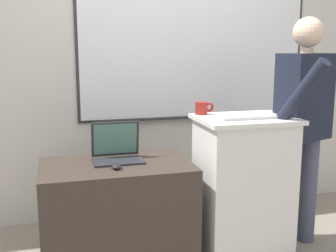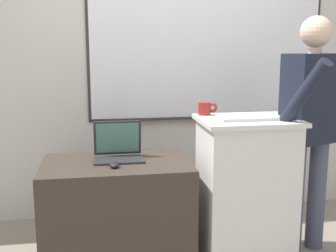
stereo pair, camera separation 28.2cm
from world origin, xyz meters
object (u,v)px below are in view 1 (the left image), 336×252
object	(u,v)px
computer_mouse_by_keyboard	(286,115)
wireless_keyboard	(250,117)
person_presenter	(304,118)
coffee_mug	(202,108)
lectern_podium	(243,187)
laptop	(117,149)
side_desk	(117,215)
computer_mouse_by_laptop	(116,166)

from	to	relation	value
computer_mouse_by_keyboard	wireless_keyboard	bearing A→B (deg)	176.59
person_presenter	coffee_mug	bearing A→B (deg)	146.26
wireless_keyboard	coffee_mug	distance (m)	0.36
lectern_podium	laptop	xyz separation A→B (m)	(-0.88, 0.18, 0.30)
person_presenter	coffee_mug	size ratio (longest dim) A/B	12.09
side_desk	lectern_podium	bearing A→B (deg)	-5.10
wireless_keyboard	person_presenter	bearing A→B (deg)	9.73
side_desk	computer_mouse_by_laptop	world-z (taller)	computer_mouse_by_laptop
person_presenter	coffee_mug	world-z (taller)	person_presenter
lectern_podium	wireless_keyboard	size ratio (longest dim) A/B	2.37
side_desk	computer_mouse_by_keyboard	distance (m)	1.35
lectern_podium	side_desk	size ratio (longest dim) A/B	1.01
lectern_podium	side_desk	world-z (taller)	lectern_podium
wireless_keyboard	laptop	bearing A→B (deg)	164.51
person_presenter	lectern_podium	bearing A→B (deg)	161.66
side_desk	computer_mouse_by_keyboard	xyz separation A→B (m)	(1.16, -0.16, 0.67)
computer_mouse_by_laptop	coffee_mug	world-z (taller)	coffee_mug
lectern_podium	coffee_mug	bearing A→B (deg)	142.87
side_desk	computer_mouse_by_laptop	xyz separation A→B (m)	(-0.02, -0.12, 0.38)
lectern_podium	computer_mouse_by_laptop	distance (m)	0.94
computer_mouse_by_laptop	wireless_keyboard	bearing A→B (deg)	-1.49
laptop	wireless_keyboard	xyz separation A→B (m)	(0.88, -0.24, 0.22)
laptop	computer_mouse_by_laptop	size ratio (longest dim) A/B	3.39
lectern_podium	side_desk	bearing A→B (deg)	174.90
person_presenter	wireless_keyboard	bearing A→B (deg)	169.54
wireless_keyboard	computer_mouse_by_keyboard	bearing A→B (deg)	-3.41
side_desk	coffee_mug	xyz separation A→B (m)	(0.64, 0.11, 0.70)
side_desk	computer_mouse_by_laptop	distance (m)	0.40
laptop	computer_mouse_by_laptop	distance (m)	0.23
person_presenter	coffee_mug	xyz separation A→B (m)	(-0.72, 0.17, 0.08)
laptop	coffee_mug	world-z (taller)	coffee_mug
wireless_keyboard	computer_mouse_by_laptop	size ratio (longest dim) A/B	4.30
person_presenter	computer_mouse_by_laptop	bearing A→B (deg)	162.17
computer_mouse_by_keyboard	person_presenter	bearing A→B (deg)	24.94
person_presenter	computer_mouse_by_keyboard	bearing A→B (deg)	-175.26
computer_mouse_by_laptop	coffee_mug	distance (m)	0.77
side_desk	computer_mouse_by_laptop	bearing A→B (deg)	-98.56
laptop	computer_mouse_by_laptop	bearing A→B (deg)	-99.75
lectern_podium	computer_mouse_by_laptop	size ratio (longest dim) A/B	10.19
side_desk	computer_mouse_by_keyboard	size ratio (longest dim) A/B	10.05
laptop	person_presenter	bearing A→B (deg)	-6.84
laptop	coffee_mug	bearing A→B (deg)	1.16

